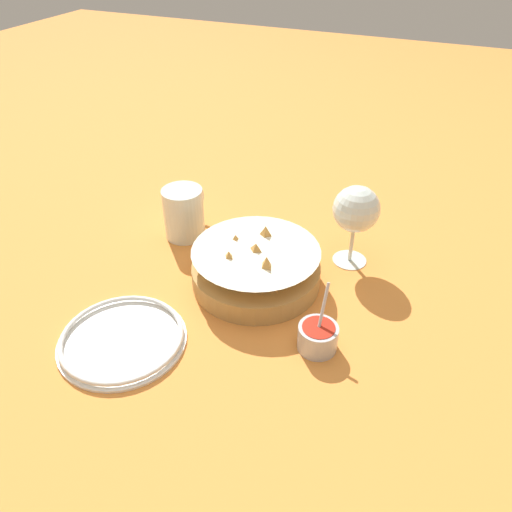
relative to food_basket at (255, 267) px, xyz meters
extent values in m
plane|color=orange|center=(-0.03, -0.01, -0.03)|extent=(4.00, 4.00, 0.00)
cylinder|color=#B2894C|center=(0.00, 0.00, -0.01)|extent=(0.23, 0.23, 0.04)
cone|color=#EDE5C6|center=(0.00, 0.00, 0.00)|extent=(0.22, 0.22, 0.07)
cylinder|color=#3D842D|center=(0.00, 0.00, -0.01)|extent=(0.17, 0.17, 0.01)
pyramid|color=#CC8E42|center=(0.05, 0.00, 0.02)|extent=(0.05, 0.06, 0.06)
pyramid|color=#CC8E42|center=(0.02, 0.05, 0.02)|extent=(0.08, 0.07, 0.05)
pyramid|color=#CC8E42|center=(-0.04, 0.03, 0.02)|extent=(0.07, 0.07, 0.06)
pyramid|color=#CC8E42|center=(-0.04, -0.04, 0.03)|extent=(0.07, 0.07, 0.07)
pyramid|color=#CC8E42|center=(0.00, 0.00, 0.02)|extent=(0.07, 0.08, 0.06)
cylinder|color=#B7B7BC|center=(-0.11, -0.15, -0.01)|extent=(0.06, 0.06, 0.04)
cylinder|color=red|center=(-0.11, -0.15, -0.01)|extent=(0.05, 0.05, 0.03)
cylinder|color=#B7B7BC|center=(-0.10, -0.15, 0.03)|extent=(0.05, 0.01, 0.09)
cylinder|color=silver|center=(0.13, -0.14, -0.03)|extent=(0.06, 0.06, 0.00)
cylinder|color=silver|center=(0.13, -0.14, 0.01)|extent=(0.01, 0.01, 0.07)
sphere|color=silver|center=(0.13, -0.14, 0.08)|extent=(0.09, 0.09, 0.09)
sphere|color=#E5B77F|center=(0.13, -0.14, 0.07)|extent=(0.06, 0.06, 0.06)
cylinder|color=silver|center=(0.09, 0.19, 0.02)|extent=(0.08, 0.08, 0.10)
cylinder|color=#935119|center=(0.09, 0.19, 0.01)|extent=(0.07, 0.07, 0.07)
torus|color=silver|center=(0.13, 0.19, 0.02)|extent=(0.07, 0.01, 0.07)
cylinder|color=white|center=(-0.22, 0.13, -0.03)|extent=(0.20, 0.20, 0.01)
torus|color=white|center=(-0.22, 0.13, -0.02)|extent=(0.19, 0.19, 0.01)
camera|label=1|loc=(-0.64, -0.28, 0.54)|focal=35.00mm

